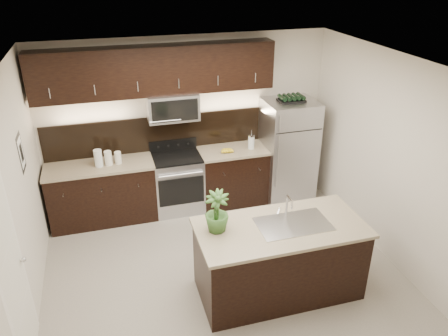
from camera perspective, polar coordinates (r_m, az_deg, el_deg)
name	(u,v)px	position (r m, az deg, el deg)	size (l,w,h in m)	color
ground	(222,269)	(5.92, -0.30, -13.10)	(4.50, 4.50, 0.00)	gray
room_walls	(213,155)	(4.96, -1.46, 1.71)	(4.52, 4.02, 2.71)	beige
counter_run	(165,184)	(6.97, -7.72, -2.11)	(3.51, 0.65, 0.94)	black
upper_fixtures	(158,78)	(6.50, -8.59, 11.58)	(3.49, 0.40, 1.66)	black
island	(279,259)	(5.37, 7.18, -11.69)	(1.96, 0.96, 0.94)	black
sink_faucet	(293,223)	(5.15, 8.99, -7.05)	(0.84, 0.50, 0.28)	silver
refrigerator	(288,150)	(7.28, 8.33, 2.34)	(0.81, 0.73, 1.67)	#B2B2B7
wine_rack	(291,98)	(6.97, 8.80, 8.98)	(0.41, 0.26, 0.10)	black
plant	(217,212)	(4.86, -0.97, -5.72)	(0.27, 0.27, 0.49)	#2F5522
canisters	(106,158)	(6.63, -15.18, 1.27)	(0.39, 0.13, 0.26)	silver
french_press	(251,142)	(6.98, 3.57, 3.44)	(0.11, 0.11, 0.31)	silver
bananas	(223,151)	(6.85, -0.07, 2.29)	(0.20, 0.16, 0.06)	gold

